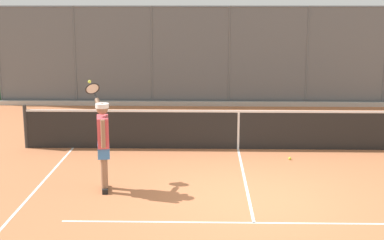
{
  "coord_description": "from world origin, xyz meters",
  "views": [
    {
      "loc": [
        0.81,
        9.67,
        3.58
      ],
      "look_at": [
        1.09,
        -2.03,
        1.05
      ],
      "focal_mm": 52.44,
      "sensor_mm": 36.0,
      "label": 1
    }
  ],
  "objects": [
    {
      "name": "ground_plane",
      "position": [
        0.0,
        0.0,
        0.0
      ],
      "size": [
        60.0,
        60.0,
        0.0
      ],
      "primitive_type": "plane",
      "color": "#B76B42"
    },
    {
      "name": "court_line_markings",
      "position": [
        0.0,
        1.41,
        0.0
      ],
      "size": [
        8.15,
        8.43,
        0.01
      ],
      "color": "white",
      "rests_on": "ground"
    },
    {
      "name": "fence_backdrop",
      "position": [
        -0.0,
        -10.01,
        1.33
      ],
      "size": [
        18.78,
        1.37,
        3.36
      ],
      "color": "#565B60",
      "rests_on": "ground"
    },
    {
      "name": "tennis_net",
      "position": [
        0.0,
        -3.57,
        0.49
      ],
      "size": [
        10.48,
        0.09,
        1.07
      ],
      "color": "#2D2D2D",
      "rests_on": "ground"
    },
    {
      "name": "tennis_player",
      "position": [
        2.73,
        -0.51,
        1.0
      ],
      "size": [
        0.66,
        1.34,
        1.99
      ],
      "rotation": [
        0.0,
        0.0,
        -1.38
      ],
      "color": "black",
      "rests_on": "ground"
    },
    {
      "name": "tennis_ball_by_sideline",
      "position": [
        -1.12,
        -2.65,
        0.03
      ],
      "size": [
        0.07,
        0.07,
        0.07
      ],
      "primitive_type": "sphere",
      "color": "#C1D138",
      "rests_on": "ground"
    }
  ]
}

